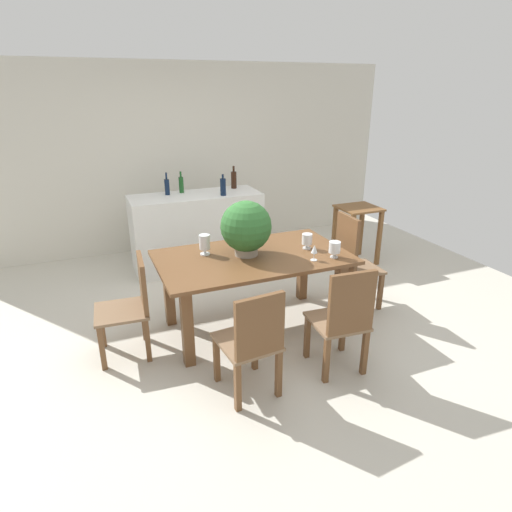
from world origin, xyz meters
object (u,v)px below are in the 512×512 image
at_px(wine_glass, 314,250).
at_px(kitchen_counter, 197,231).
at_px(chair_near_right, 344,318).
at_px(crystal_vase_center_near, 205,243).
at_px(crystal_vase_right, 335,248).
at_px(wine_bottle_clear, 223,187).
at_px(wine_bottle_green, 167,186).
at_px(wine_bottle_tall, 234,179).
at_px(chair_near_left, 253,340).
at_px(wine_bottle_amber, 181,184).
at_px(chair_foot_end, 352,259).
at_px(side_table, 357,223).
at_px(flower_centerpiece, 246,227).
at_px(dining_table, 253,267).
at_px(crystal_vase_left, 307,240).
at_px(chair_head_end, 132,302).

xyz_separation_m(wine_glass, kitchen_counter, (-0.55, 2.11, -0.38)).
relative_size(chair_near_right, crystal_vase_center_near, 4.88).
xyz_separation_m(crystal_vase_right, wine_bottle_clear, (-0.44, 1.93, 0.22)).
height_order(kitchen_counter, wine_bottle_green, wine_bottle_green).
height_order(wine_bottle_tall, wine_bottle_clear, wine_bottle_tall).
bearing_deg(crystal_vase_right, chair_near_left, -149.52).
relative_size(crystal_vase_center_near, wine_bottle_amber, 0.71).
distance_m(chair_foot_end, chair_near_left, 1.82).
distance_m(chair_near_right, kitchen_counter, 2.79).
height_order(crystal_vase_right, wine_glass, crystal_vase_right).
relative_size(chair_near_right, wine_bottle_clear, 3.57).
relative_size(chair_near_right, side_table, 1.24).
height_order(chair_near_left, wine_bottle_tall, wine_bottle_tall).
bearing_deg(chair_near_right, wine_bottle_clear, -82.32).
relative_size(wine_bottle_tall, wine_bottle_amber, 1.09).
height_order(chair_near_left, kitchen_counter, kitchen_counter).
xyz_separation_m(flower_centerpiece, wine_bottle_green, (-0.35, 1.86, 0.04)).
bearing_deg(chair_foot_end, wine_glass, 118.65).
bearing_deg(wine_bottle_clear, dining_table, -98.61).
bearing_deg(wine_bottle_green, flower_centerpiece, -79.19).
xyz_separation_m(crystal_vase_left, crystal_vase_center_near, (-0.97, 0.23, 0.02)).
bearing_deg(kitchen_counter, crystal_vase_left, -70.47).
relative_size(chair_near_right, kitchen_counter, 0.58).
bearing_deg(wine_bottle_amber, crystal_vase_right, -68.58).
xyz_separation_m(chair_near_right, wine_bottle_amber, (-0.61, 2.92, 0.56)).
bearing_deg(crystal_vase_right, kitchen_counter, 109.83).
relative_size(kitchen_counter, side_table, 2.15).
xyz_separation_m(dining_table, wine_bottle_amber, (-0.21, 1.95, 0.44)).
relative_size(chair_head_end, side_table, 1.17).
bearing_deg(crystal_vase_center_near, crystal_vase_left, -13.16).
relative_size(crystal_vase_center_near, wine_bottle_clear, 0.73).
xyz_separation_m(chair_near_left, chair_near_right, (0.79, -0.00, 0.02)).
bearing_deg(crystal_vase_right, side_table, 48.18).
distance_m(chair_foot_end, crystal_vase_right, 0.65).
bearing_deg(wine_bottle_tall, wine_bottle_clear, -127.87).
xyz_separation_m(kitchen_counter, wine_bottle_green, (-0.33, 0.12, 0.60)).
bearing_deg(crystal_vase_center_near, chair_near_right, -55.42).
relative_size(chair_near_left, crystal_vase_left, 6.03).
xyz_separation_m(crystal_vase_left, wine_glass, (-0.09, -0.30, 0.01)).
height_order(chair_foot_end, wine_bottle_green, wine_bottle_green).
xyz_separation_m(chair_foot_end, wine_bottle_green, (-1.55, 1.90, 0.52)).
height_order(crystal_vase_left, wine_bottle_clear, wine_bottle_clear).
bearing_deg(wine_bottle_amber, wine_bottle_tall, -0.76).
relative_size(chair_foot_end, crystal_vase_left, 6.84).
distance_m(kitchen_counter, wine_bottle_green, 0.69).
height_order(chair_near_right, crystal_vase_right, chair_near_right).
bearing_deg(wine_glass, chair_near_right, -96.85).
height_order(crystal_vase_right, wine_bottle_amber, wine_bottle_amber).
height_order(chair_near_right, wine_bottle_amber, wine_bottle_amber).
height_order(flower_centerpiece, wine_bottle_amber, flower_centerpiece).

